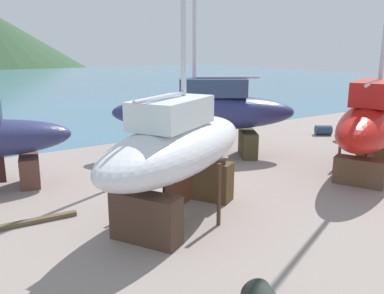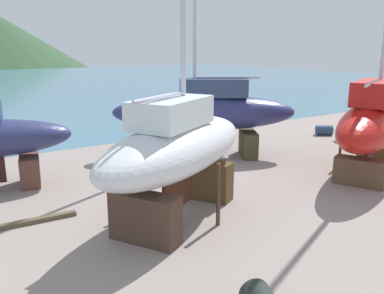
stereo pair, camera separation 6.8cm
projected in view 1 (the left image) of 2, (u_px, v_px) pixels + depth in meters
name	position (u px, v px, depth m)	size (l,w,h in m)	color
ground_plane	(227.00, 197.00, 14.49)	(40.15, 40.15, 0.00)	gray
sailboat_large_starboard	(204.00, 112.00, 19.42)	(8.60, 6.60, 12.86)	#464129
sailboat_far_slipway	(178.00, 148.00, 12.27)	(7.66, 5.80, 13.96)	#513C20
sailboat_mid_port	(374.00, 121.00, 17.06)	(9.00, 5.66, 15.48)	brown
barrel_rust_far	(323.00, 130.00, 24.68)	(0.60, 0.60, 0.94)	navy
barrel_tar_black	(345.00, 135.00, 23.05)	(0.65, 0.65, 0.89)	brown
timber_plank_far	(34.00, 221.00, 12.33)	(2.50, 0.22, 0.14)	brown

